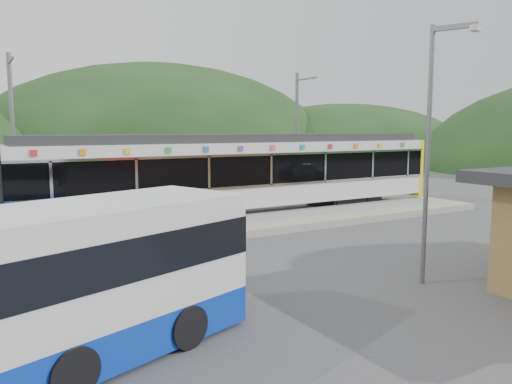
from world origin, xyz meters
TOP-DOWN VIEW (x-y plane):
  - ground at (0.00, 0.00)m, footprint 120.00×120.00m
  - hills at (6.19, 5.29)m, footprint 146.00×149.00m
  - platform at (0.00, 3.30)m, footprint 26.00×3.20m
  - yellow_line at (0.00, 2.00)m, footprint 26.00×0.10m
  - train at (2.25, 6.00)m, footprint 20.44×3.01m
  - catenary_mast_west at (-7.00, 8.56)m, footprint 0.18×1.80m
  - catenary_mast_east at (7.00, 8.56)m, footprint 0.18×1.80m
  - lamp_post at (1.21, -5.31)m, footprint 0.54×1.19m

SIDE VIEW (x-z plane):
  - ground at x=0.00m, z-range 0.00..0.00m
  - hills at x=6.19m, z-range -13.00..13.00m
  - platform at x=0.00m, z-range 0.00..0.30m
  - yellow_line at x=0.00m, z-range 0.30..0.31m
  - train at x=2.25m, z-range 0.19..3.93m
  - catenary_mast_west at x=-7.00m, z-range 0.15..7.15m
  - catenary_mast_east at x=7.00m, z-range 0.15..7.15m
  - lamp_post at x=1.21m, z-range 0.62..7.14m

